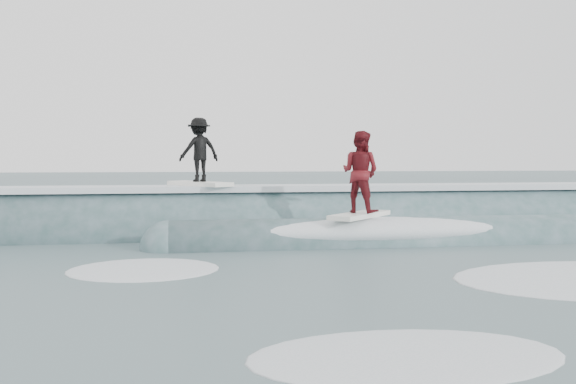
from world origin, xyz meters
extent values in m
plane|color=#3B5056|center=(0.00, 0.00, 0.00)|extent=(160.00, 160.00, 0.00)
cylinder|color=#325553|center=(0.00, 4.70, 0.00)|extent=(20.74, 2.16, 2.16)
cylinder|color=#325553|center=(1.80, 2.50, 0.00)|extent=(9.00, 1.20, 1.20)
sphere|color=#325553|center=(-2.70, 2.50, 0.00)|extent=(1.20, 1.20, 1.20)
sphere|color=#325553|center=(6.30, 2.50, 0.00)|extent=(1.20, 1.20, 1.20)
cube|color=white|center=(0.00, 4.70, 1.15)|extent=(18.00, 1.30, 0.14)
ellipsoid|color=white|center=(1.80, 2.50, 0.30)|extent=(7.60, 1.30, 0.60)
cube|color=white|center=(-2.00, 4.70, 1.27)|extent=(1.57, 1.97, 0.10)
imported|color=black|center=(-2.00, 4.70, 2.09)|extent=(1.14, 0.90, 1.54)
cube|color=white|center=(1.38, 2.50, 0.65)|extent=(1.75, 1.85, 0.10)
imported|color=#5C1116|center=(1.38, 2.50, 1.58)|extent=(1.09, 1.07, 1.77)
ellipsoid|color=white|center=(-3.07, 0.10, 0.00)|extent=(3.00, 2.04, 0.10)
ellipsoid|color=white|center=(-0.33, -5.17, 0.00)|extent=(2.66, 1.81, 0.10)
cylinder|color=#325553|center=(6.31, 18.00, 0.00)|extent=(22.00, 0.80, 0.80)
cylinder|color=#325553|center=(-3.84, 22.00, 0.00)|extent=(22.00, 0.60, 0.60)
camera|label=1|loc=(-2.42, -10.89, 1.88)|focal=40.00mm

